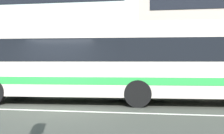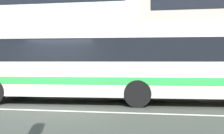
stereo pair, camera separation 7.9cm
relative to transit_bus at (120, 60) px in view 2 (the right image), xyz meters
The scene contains 5 objects.
ground_plane 3.62m from the transit_bus, 132.52° to the right, with size 160.00×160.00×0.00m, color #3E4139.
lane_centre_line 3.62m from the transit_bus, 132.52° to the right, with size 60.00×0.16×0.01m, color silver.
hedge_row_far 5.60m from the transit_bus, 137.98° to the left, with size 15.38×1.10×1.02m, color #386526.
apartment_block_left 18.33m from the transit_bus, 133.48° to the left, with size 24.77×8.17×12.71m.
transit_bus is the anchor object (origin of this frame).
Camera 2 is at (3.67, -9.00, 1.69)m, focal length 44.72 mm.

